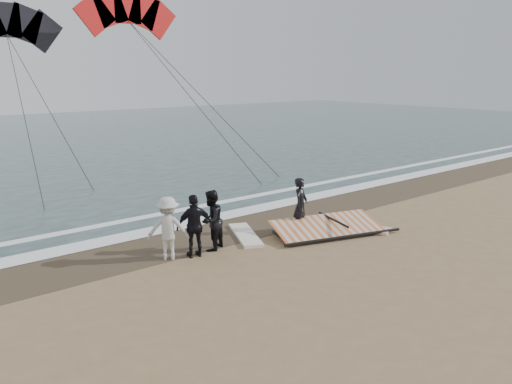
# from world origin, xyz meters

# --- Properties ---
(ground) EXTENTS (120.00, 120.00, 0.00)m
(ground) POSITION_xyz_m (0.00, 0.00, 0.00)
(ground) COLOR #8C704C
(ground) RESTS_ON ground
(sea) EXTENTS (120.00, 54.00, 0.02)m
(sea) POSITION_xyz_m (0.00, 33.00, 0.01)
(sea) COLOR #233838
(sea) RESTS_ON ground
(wet_sand) EXTENTS (120.00, 2.80, 0.01)m
(wet_sand) POSITION_xyz_m (0.00, 4.50, 0.01)
(wet_sand) COLOR #4C3D2B
(wet_sand) RESTS_ON ground
(foam_near) EXTENTS (120.00, 0.90, 0.01)m
(foam_near) POSITION_xyz_m (0.00, 5.90, 0.03)
(foam_near) COLOR white
(foam_near) RESTS_ON sea
(foam_far) EXTENTS (120.00, 0.45, 0.01)m
(foam_far) POSITION_xyz_m (0.00, 7.60, 0.03)
(foam_far) COLOR white
(foam_far) RESTS_ON sea
(man_main) EXTENTS (0.79, 0.69, 1.83)m
(man_main) POSITION_xyz_m (0.35, 2.87, 0.92)
(man_main) COLOR black
(man_main) RESTS_ON ground
(board_white) EXTENTS (1.58, 2.60, 0.10)m
(board_white) POSITION_xyz_m (2.04, 1.96, 0.05)
(board_white) COLOR silver
(board_white) RESTS_ON ground
(board_cream) EXTENTS (1.55, 2.43, 0.10)m
(board_cream) POSITION_xyz_m (-1.48, 3.55, 0.05)
(board_cream) COLOR white
(board_cream) RESTS_ON ground
(trio_cluster) EXTENTS (2.65, 1.25, 1.86)m
(trio_cluster) POSITION_xyz_m (-3.80, 3.19, 0.93)
(trio_cluster) COLOR black
(trio_cluster) RESTS_ON ground
(sail_rig) EXTENTS (4.10, 2.66, 0.49)m
(sail_rig) POSITION_xyz_m (0.71, 2.17, 0.19)
(sail_rig) COLOR black
(sail_rig) RESTS_ON ground
(kite_red) EXTENTS (7.67, 6.63, 15.49)m
(kite_red) POSITION_xyz_m (3.43, 21.97, 8.64)
(kite_red) COLOR red
(kite_red) RESTS_ON ground
(kite_dark) EXTENTS (7.42, 6.98, 15.81)m
(kite_dark) POSITION_xyz_m (-3.14, 24.68, 7.70)
(kite_dark) COLOR black
(kite_dark) RESTS_ON ground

